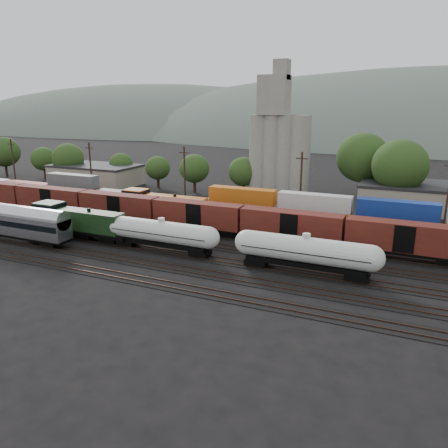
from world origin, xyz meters
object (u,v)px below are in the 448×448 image
at_px(tank_car_a, 162,233).
at_px(grain_silo, 278,147).
at_px(passenger_coach, 4,219).
at_px(orange_locomotive, 159,205).
at_px(green_locomotive, 73,220).

distance_m(tank_car_a, grain_silo, 42.08).
height_order(passenger_coach, orange_locomotive, passenger_coach).
xyz_separation_m(orange_locomotive, grain_silo, (14.01, 26.00, 8.48)).
bearing_deg(grain_silo, tank_car_a, -95.73).
bearing_deg(tank_car_a, green_locomotive, 180.00).
bearing_deg(grain_silo, passenger_coach, -122.24).
relative_size(green_locomotive, grain_silo, 0.65).
relative_size(tank_car_a, passenger_coach, 0.74).
relative_size(green_locomotive, orange_locomotive, 0.96).
distance_m(green_locomotive, grain_silo, 46.46).
distance_m(green_locomotive, tank_car_a, 16.05).
relative_size(green_locomotive, tank_car_a, 1.07).
bearing_deg(orange_locomotive, grain_silo, 61.69).
bearing_deg(grain_silo, green_locomotive, -116.19).
bearing_deg(passenger_coach, tank_car_a, 11.36).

